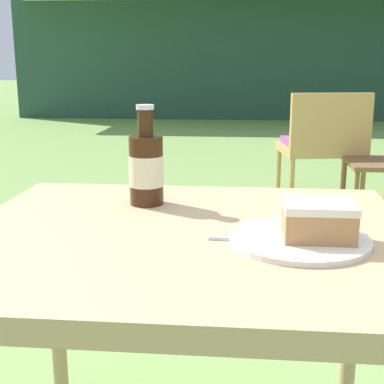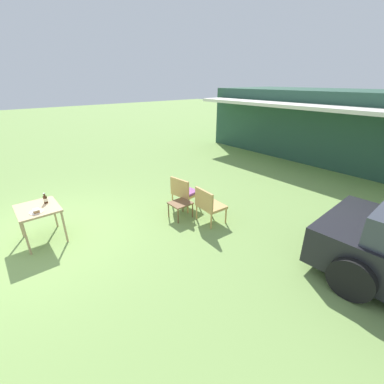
{
  "view_description": "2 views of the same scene",
  "coord_description": "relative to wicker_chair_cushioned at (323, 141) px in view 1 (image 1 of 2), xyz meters",
  "views": [
    {
      "loc": [
        0.1,
        -0.95,
        1.04
      ],
      "look_at": [
        0.0,
        0.1,
        0.79
      ],
      "focal_mm": 50.0,
      "sensor_mm": 36.0,
      "label": 1
    },
    {
      "loc": [
        5.37,
        -0.51,
        3.03
      ],
      "look_at": [
        1.64,
        2.58,
        0.9
      ],
      "focal_mm": 24.0,
      "sensor_mm": 36.0,
      "label": 2
    }
  ],
  "objects": [
    {
      "name": "wicker_chair_cushioned",
      "position": [
        0.0,
        0.0,
        0.0
      ],
      "size": [
        0.65,
        0.58,
        0.83
      ],
      "rotation": [
        0.0,
        0.0,
        3.3
      ],
      "color": "tan",
      "rests_on": "ground_plane"
    },
    {
      "name": "fork",
      "position": [
        -0.58,
        -3.14,
        0.27
      ],
      "size": [
        0.17,
        0.01,
        0.01
      ],
      "color": "silver",
      "rests_on": "patio_table"
    },
    {
      "name": "cake_on_plate",
      "position": [
        -0.49,
        -3.14,
        0.29
      ],
      "size": [
        0.25,
        0.25,
        0.07
      ],
      "color": "silver",
      "rests_on": "patio_table"
    },
    {
      "name": "garden_side_table",
      "position": [
        0.33,
        -0.37,
        -0.13
      ],
      "size": [
        0.43,
        0.48,
        0.39
      ],
      "color": "brown",
      "rests_on": "ground_plane"
    },
    {
      "name": "cola_bottle_near",
      "position": [
        -0.82,
        -2.91,
        0.35
      ],
      "size": [
        0.08,
        0.08,
        0.22
      ],
      "color": "#381E0F",
      "rests_on": "patio_table"
    },
    {
      "name": "cabin_building",
      "position": [
        0.58,
        7.92,
        0.87
      ],
      "size": [
        10.88,
        5.3,
        2.66
      ],
      "color": "#284C3D",
      "rests_on": "ground_plane"
    },
    {
      "name": "patio_table",
      "position": [
        -0.71,
        -3.09,
        0.19
      ],
      "size": [
        0.85,
        0.74,
        0.74
      ],
      "color": "tan",
      "rests_on": "ground_plane"
    }
  ]
}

